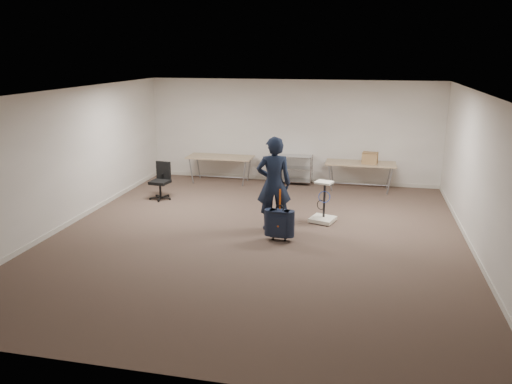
# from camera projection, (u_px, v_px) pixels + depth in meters

# --- Properties ---
(ground) EXTENTS (9.00, 9.00, 0.00)m
(ground) POSITION_uv_depth(u_px,v_px,m) (257.00, 236.00, 9.83)
(ground) COLOR #403127
(ground) RESTS_ON ground
(room_shell) EXTENTS (8.00, 9.00, 9.00)m
(room_shell) POSITION_uv_depth(u_px,v_px,m) (270.00, 213.00, 11.12)
(room_shell) COLOR beige
(room_shell) RESTS_ON ground
(folding_table_left) EXTENTS (1.80, 0.75, 0.73)m
(folding_table_left) POSITION_uv_depth(u_px,v_px,m) (220.00, 158.00, 13.75)
(folding_table_left) COLOR #8D7956
(folding_table_left) RESTS_ON ground
(folding_table_right) EXTENTS (1.80, 0.75, 0.73)m
(folding_table_right) POSITION_uv_depth(u_px,v_px,m) (361.00, 165.00, 12.97)
(folding_table_right) COLOR #8D7956
(folding_table_right) RESTS_ON ground
(wire_shelf) EXTENTS (1.22, 0.47, 0.80)m
(wire_shelf) POSITION_uv_depth(u_px,v_px,m) (290.00, 168.00, 13.66)
(wire_shelf) COLOR #BBBEC2
(wire_shelf) RESTS_ON ground
(person) EXTENTS (0.79, 0.61, 1.92)m
(person) POSITION_uv_depth(u_px,v_px,m) (274.00, 184.00, 10.00)
(person) COLOR black
(person) RESTS_ON ground
(suitcase) EXTENTS (0.39, 0.24, 1.02)m
(suitcase) POSITION_uv_depth(u_px,v_px,m) (279.00, 223.00, 9.53)
(suitcase) COLOR black
(suitcase) RESTS_ON ground
(office_chair) EXTENTS (0.55, 0.55, 0.91)m
(office_chair) POSITION_uv_depth(u_px,v_px,m) (161.00, 188.00, 12.29)
(office_chair) COLOR black
(office_chair) RESTS_ON ground
(equipment_cart) EXTENTS (0.61, 0.61, 0.89)m
(equipment_cart) POSITION_uv_depth(u_px,v_px,m) (323.00, 211.00, 10.61)
(equipment_cart) COLOR beige
(equipment_cart) RESTS_ON ground
(cardboard_box) EXTENTS (0.42, 0.34, 0.29)m
(cardboard_box) POSITION_uv_depth(u_px,v_px,m) (370.00, 158.00, 12.84)
(cardboard_box) COLOR #A37A4C
(cardboard_box) RESTS_ON folding_table_right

